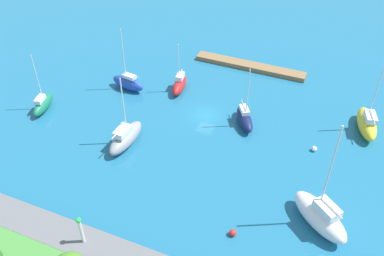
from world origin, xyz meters
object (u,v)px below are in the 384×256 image
at_px(sailboat_yellow_near_pier, 367,123).
at_px(sailboat_red_center_basin, 180,84).
at_px(sailboat_navy_by_breakwater, 245,118).
at_px(sailboat_gray_lone_north, 126,137).
at_px(pier_dock, 250,66).
at_px(sailboat_blue_mid_basin, 128,83).
at_px(mooring_buoy_white, 314,149).
at_px(sailboat_green_east_end, 43,104).
at_px(mooring_buoy_red, 233,233).
at_px(sailboat_white_along_channel, 320,216).
at_px(harbor_beacon, 81,228).

relative_size(sailboat_yellow_near_pier, sailboat_red_center_basin, 1.25).
distance_m(sailboat_red_center_basin, sailboat_navy_by_breakwater, 12.98).
height_order(sailboat_yellow_near_pier, sailboat_gray_lone_north, sailboat_gray_lone_north).
bearing_deg(pier_dock, sailboat_blue_mid_basin, 40.60).
bearing_deg(mooring_buoy_white, sailboat_green_east_end, 9.49).
bearing_deg(mooring_buoy_red, sailboat_blue_mid_basin, -39.87).
distance_m(sailboat_yellow_near_pier, sailboat_navy_by_breakwater, 17.13).
relative_size(sailboat_blue_mid_basin, sailboat_navy_by_breakwater, 1.11).
bearing_deg(mooring_buoy_white, sailboat_white_along_channel, 102.31).
height_order(sailboat_yellow_near_pier, mooring_buoy_white, sailboat_yellow_near_pier).
height_order(sailboat_yellow_near_pier, sailboat_white_along_channel, sailboat_white_along_channel).
xyz_separation_m(sailboat_gray_lone_north, mooring_buoy_white, (-23.96, -8.68, -0.94)).
height_order(harbor_beacon, sailboat_white_along_channel, sailboat_white_along_channel).
distance_m(mooring_buoy_white, mooring_buoy_red, 18.23).
bearing_deg(sailboat_green_east_end, mooring_buoy_white, -93.21).
xyz_separation_m(sailboat_blue_mid_basin, mooring_buoy_white, (-30.37, 3.28, -0.87)).
xyz_separation_m(sailboat_yellow_near_pier, mooring_buoy_red, (11.61, 24.39, -0.99)).
relative_size(sailboat_blue_mid_basin, sailboat_red_center_basin, 1.26).
bearing_deg(sailboat_red_center_basin, sailboat_blue_mid_basin, -77.86).
distance_m(sailboat_yellow_near_pier, sailboat_blue_mid_basin, 36.47).
bearing_deg(mooring_buoy_white, pier_dock, -50.44).
bearing_deg(sailboat_white_along_channel, sailboat_blue_mid_basin, 13.82).
bearing_deg(mooring_buoy_red, sailboat_yellow_near_pier, -115.46).
relative_size(sailboat_yellow_near_pier, sailboat_navy_by_breakwater, 1.10).
relative_size(sailboat_red_center_basin, mooring_buoy_red, 10.52).
bearing_deg(sailboat_red_center_basin, sailboat_white_along_channel, 45.20).
distance_m(pier_dock, sailboat_red_center_basin, 13.85).
distance_m(sailboat_yellow_near_pier, sailboat_red_center_basin, 28.54).
distance_m(harbor_beacon, sailboat_gray_lone_north, 17.17).
distance_m(harbor_beacon, sailboat_navy_by_breakwater, 28.57).
bearing_deg(harbor_beacon, mooring_buoy_red, -150.53).
distance_m(sailboat_gray_lone_north, mooring_buoy_red, 20.20).
height_order(sailboat_blue_mid_basin, sailboat_red_center_basin, sailboat_blue_mid_basin).
relative_size(sailboat_green_east_end, sailboat_red_center_basin, 1.11).
xyz_separation_m(mooring_buoy_white, mooring_buoy_red, (5.72, 17.31, 0.03)).
bearing_deg(mooring_buoy_white, sailboat_red_center_basin, -15.37).
bearing_deg(sailboat_green_east_end, mooring_buoy_red, -120.36).
distance_m(harbor_beacon, sailboat_green_east_end, 27.29).
xyz_separation_m(harbor_beacon, sailboat_green_east_end, (19.88, -18.53, -2.49)).
bearing_deg(harbor_beacon, sailboat_green_east_end, -42.99).
xyz_separation_m(sailboat_yellow_near_pier, sailboat_blue_mid_basin, (36.27, 3.80, -0.15)).
height_order(harbor_beacon, mooring_buoy_red, harbor_beacon).
bearing_deg(sailboat_gray_lone_north, sailboat_white_along_channel, -95.65).
bearing_deg(sailboat_green_east_end, sailboat_gray_lone_north, -110.41).
xyz_separation_m(sailboat_yellow_near_pier, mooring_buoy_white, (5.89, 7.08, -1.02)).
bearing_deg(sailboat_blue_mid_basin, sailboat_gray_lone_north, 125.95).
xyz_separation_m(pier_dock, sailboat_blue_mid_basin, (16.20, 13.88, 0.85)).
bearing_deg(sailboat_white_along_channel, pier_dock, -21.19).
relative_size(sailboat_white_along_channel, sailboat_red_center_basin, 1.68).
relative_size(sailboat_blue_mid_basin, mooring_buoy_red, 13.27).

